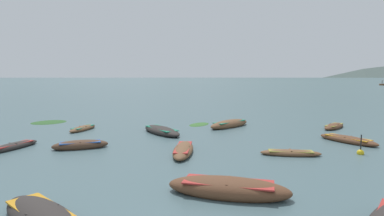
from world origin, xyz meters
The scene contains 17 objects.
ground_plane centered at (0.00, 1500.00, 0.00)m, with size 6000.00×6000.00×0.00m, color #476066.
mountain_0 centered at (-1478.57, 2055.08, 266.52)m, with size 1793.39×1793.39×533.03m, color slate.
mountain_1 centered at (-412.43, 2367.66, 109.15)m, with size 738.65×738.65×218.29m, color #56665B.
mountain_2 centered at (614.56, 2001.13, 260.67)m, with size 2030.19×2030.19×521.34m, color #4C5B56.
rowboat_0 centered at (-7.65, 11.53, 0.19)m, with size 3.24×2.27×0.61m.
rowboat_1 centered at (8.28, 15.11, 0.16)m, with size 3.24×3.70×0.50m.
rowboat_2 centered at (9.19, 20.57, 0.15)m, with size 2.70×3.24×0.48m.
rowboat_4 centered at (-4.02, 16.72, 0.20)m, with size 4.01×4.33×0.64m.
rowboat_5 centered at (4.07, 11.31, 0.12)m, with size 3.14×0.83×0.38m.
rowboat_7 centered at (-10.34, 17.39, 0.13)m, with size 1.29×3.21×0.42m.
rowboat_8 centered at (0.89, 20.30, 0.23)m, with size 3.77×4.40×0.74m.
rowboat_9 centered at (0.82, 5.34, 0.24)m, with size 4.46×1.99×0.79m.
rowboat_11 centered at (-1.61, 11.10, 0.17)m, with size 1.19×4.02×0.55m.
rowboat_12 centered at (-11.42, 10.98, 0.14)m, with size 1.51×3.43×0.44m.
mooring_buoy centered at (7.81, 11.98, 0.11)m, with size 0.36×0.36×1.16m.
weed_patch_2 centered at (-15.29, 20.94, 0.00)m, with size 3.05×2.75×0.14m, color #2D5628.
weed_patch_4 centered at (-1.69, 21.22, 0.00)m, with size 2.60×1.40×0.14m, color #38662D.
Camera 1 is at (0.81, -5.29, 4.13)m, focal length 29.30 mm.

